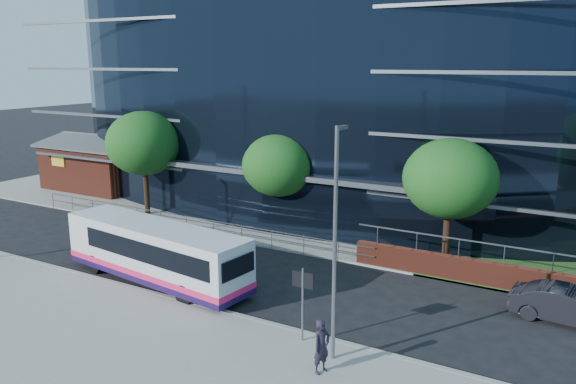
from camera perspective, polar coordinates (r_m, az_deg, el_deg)
The scene contains 17 objects.
ground at distance 24.69m, azimuth -6.17°, elevation -11.12°, with size 200.00×200.00×0.00m, color black.
pavement_near at distance 21.24m, azimuth -14.32°, elevation -15.50°, with size 80.00×8.00×0.15m, color gray.
kerb at distance 23.93m, azimuth -7.59°, elevation -11.77°, with size 80.00×0.25×0.16m, color gray.
yellow_line_outer at distance 24.11m, azimuth -7.30°, elevation -11.76°, with size 80.00×0.08×0.01m, color gold.
yellow_line_inner at distance 24.22m, azimuth -7.08°, elevation -11.63°, with size 80.00×0.08×0.01m, color gold.
far_forecourt at distance 36.41m, azimuth -3.81°, elevation -2.94°, with size 50.00×8.00×0.10m, color gray.
glass_office at distance 42.76m, azimuth 5.69°, elevation 10.23°, with size 44.00×23.10×16.00m.
brick_pavilion at distance 48.13m, azimuth -18.32°, elevation 2.68°, with size 8.60×6.66×4.40m.
guard_railings at distance 34.27m, azimuth -10.31°, elevation -2.82°, with size 24.00×0.05×1.10m.
street_sign at distance 20.41m, azimuth 1.52°, elevation -9.83°, with size 0.85×0.09×2.80m.
tree_far_a at distance 38.18m, azimuth -14.44°, elevation 4.81°, with size 4.95×4.95×6.98m.
tree_far_b at distance 32.67m, azimuth -0.95°, elevation 2.72°, with size 4.29×4.29×6.05m.
tree_far_c at distance 28.47m, azimuth 16.16°, elevation 1.31°, with size 4.62×4.62×6.51m.
streetlight_east at distance 18.49m, azimuth 4.83°, elevation -4.76°, with size 0.15×0.77×8.00m.
city_bus at distance 26.84m, azimuth -13.18°, elevation -6.01°, with size 10.45×3.58×2.77m.
parked_car at distance 25.11m, azimuth 26.58°, elevation -10.31°, with size 1.51×4.33×1.43m, color black.
pedestrian at distance 18.94m, azimuth 3.43°, elevation -15.39°, with size 0.67×0.44×1.84m, color black.
Camera 1 is at (13.28, -18.20, 10.10)m, focal length 35.00 mm.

